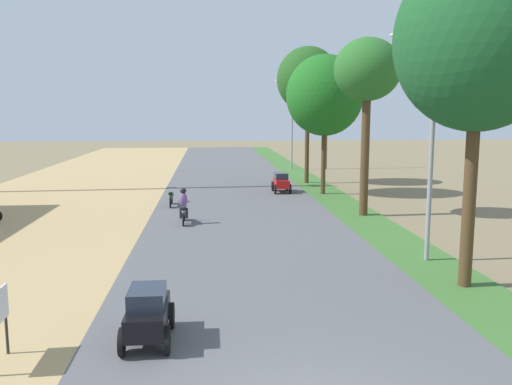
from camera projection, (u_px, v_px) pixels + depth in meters
The scene contains 11 objects.
median_tree_nearest at pixel (479, 41), 14.72m from camera, with size 4.64×4.64×9.55m.
median_tree_second at pixel (367, 72), 25.55m from camera, with size 3.21×3.21×8.57m.
median_tree_third at pixel (325, 95), 32.60m from camera, with size 4.70×4.70×8.53m.
median_tree_fourth at pixel (308, 80), 37.70m from camera, with size 4.39×4.39×9.63m.
streetlamp_near at pixel (433, 130), 17.82m from camera, with size 3.16×0.20×7.72m.
streetlamp_mid at pixel (292, 117), 47.60m from camera, with size 3.16×0.20×8.01m.
utility_pole_near at pixel (327, 112), 47.90m from camera, with size 1.80×0.20×9.79m.
car_hatchback_black at pixel (148, 312), 11.79m from camera, with size 1.04×2.00×1.23m.
car_hatchback_red at pixel (281, 182), 33.96m from camera, with size 1.04×2.00×1.23m.
motorbike_ahead_second at pixel (184, 207), 24.36m from camera, with size 0.54×1.80×1.66m.
motorbike_ahead_third at pixel (171, 197), 29.04m from camera, with size 0.54×1.80×0.94m.
Camera 1 is at (-1.64, -7.94, 5.10)m, focal length 37.64 mm.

